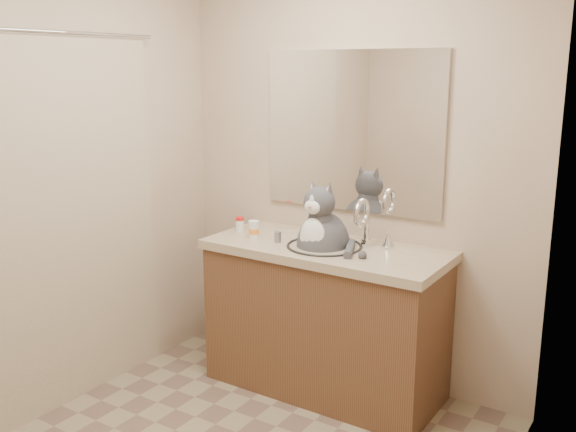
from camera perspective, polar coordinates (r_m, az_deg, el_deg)
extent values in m
cube|color=#C4AB90|center=(3.70, 5.71, 3.63)|extent=(2.20, 0.01, 2.40)
cube|color=#C4AB90|center=(3.47, -21.03, 2.17)|extent=(0.01, 2.50, 2.40)
cube|color=#C4AB90|center=(2.15, 16.52, -3.79)|extent=(0.01, 2.50, 2.40)
cube|color=brown|center=(3.67, 3.31, -9.41)|extent=(1.30, 0.55, 0.80)
cube|color=tan|center=(3.53, 3.40, -3.03)|extent=(1.34, 0.59, 0.05)
torus|color=black|center=(3.51, 3.25, -2.68)|extent=(0.42, 0.42, 0.02)
ellipsoid|color=white|center=(3.53, 3.23, -3.88)|extent=(0.40, 0.40, 0.15)
cylinder|color=silver|center=(3.55, 7.02, -0.92)|extent=(0.03, 0.03, 0.18)
torus|color=silver|center=(3.47, 6.58, 0.30)|extent=(0.03, 0.16, 0.16)
cone|color=silver|center=(3.51, 8.90, -1.99)|extent=(0.06, 0.06, 0.08)
cube|color=white|center=(3.65, 5.66, 7.46)|extent=(1.10, 0.02, 0.90)
cube|color=beige|center=(3.52, -18.93, -0.83)|extent=(0.01, 1.20, 1.90)
cylinder|color=silver|center=(3.43, -20.17, 15.09)|extent=(0.02, 1.30, 0.02)
ellipsoid|color=#48484D|center=(3.54, 3.15, -2.75)|extent=(0.30, 0.33, 0.39)
ellipsoid|color=white|center=(3.44, 2.23, -2.19)|extent=(0.16, 0.09, 0.25)
ellipsoid|color=#48484D|center=(3.44, 2.80, 1.24)|extent=(0.18, 0.16, 0.17)
ellipsoid|color=white|center=(3.38, 2.17, 0.79)|extent=(0.09, 0.05, 0.08)
sphere|color=#D88C8C|center=(3.36, 1.92, 0.83)|extent=(0.02, 0.02, 0.02)
cone|color=#48484D|center=(3.46, 2.24, 2.67)|extent=(0.08, 0.06, 0.09)
cone|color=#48484D|center=(3.41, 3.64, 2.49)|extent=(0.08, 0.06, 0.09)
cylinder|color=#48484D|center=(3.40, 5.50, -2.94)|extent=(0.14, 0.26, 0.04)
cylinder|color=white|center=(3.83, -4.30, -0.86)|extent=(0.05, 0.05, 0.07)
cylinder|color=red|center=(3.82, -4.31, -0.23)|extent=(0.05, 0.05, 0.02)
cylinder|color=white|center=(3.67, -3.06, -1.34)|extent=(0.06, 0.06, 0.08)
cylinder|color=orange|center=(3.67, -3.06, -1.34)|extent=(0.07, 0.07, 0.03)
cylinder|color=white|center=(3.66, -3.07, -0.58)|extent=(0.07, 0.07, 0.02)
cylinder|color=gray|center=(3.57, -0.92, -1.88)|extent=(0.05, 0.05, 0.06)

